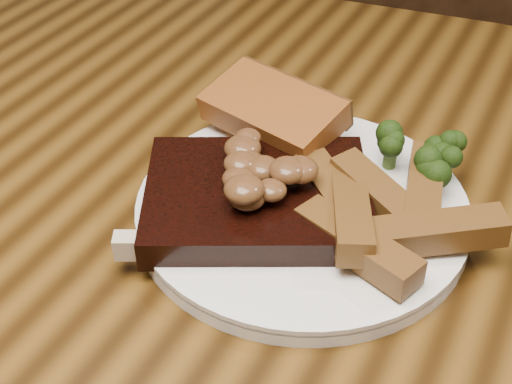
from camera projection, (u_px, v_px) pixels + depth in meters
dining_table at (232, 313)px, 0.60m from camera, size 1.60×0.90×0.75m
chair_far at (385, 146)px, 1.12m from camera, size 0.45×0.45×0.85m
plate at (302, 211)px, 0.55m from camera, size 0.28×0.28×0.01m
steak at (257, 199)px, 0.53m from camera, size 0.21×0.19×0.02m
steak_bone at (220, 249)px, 0.50m from camera, size 0.14×0.08×0.02m
mushroom_pile at (263, 166)px, 0.52m from camera, size 0.08×0.08×0.03m
garlic_bread at (272, 131)px, 0.60m from camera, size 0.13×0.09×0.02m
potato_wedges at (387, 230)px, 0.51m from camera, size 0.13×0.13×0.02m
broccoli_cluster at (427, 157)px, 0.56m from camera, size 0.06×0.06×0.04m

